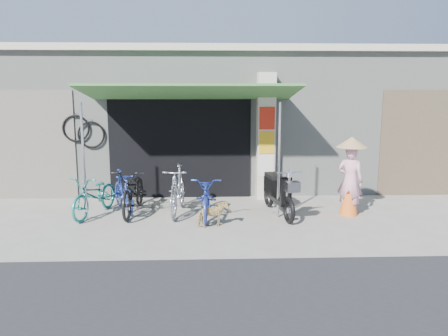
{
  "coord_description": "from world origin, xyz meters",
  "views": [
    {
      "loc": [
        -0.54,
        -7.9,
        2.58
      ],
      "look_at": [
        -0.2,
        1.0,
        1.0
      ],
      "focal_mm": 35.0,
      "sensor_mm": 36.0,
      "label": 1
    }
  ],
  "objects_px": {
    "bike_blue": "(123,191)",
    "bike_silver": "(178,190)",
    "bike_navy": "(207,196)",
    "street_dog": "(213,214)",
    "bike_black": "(134,190)",
    "moped": "(278,192)",
    "nun": "(350,176)",
    "bike_teal": "(95,195)"
  },
  "relations": [
    {
      "from": "bike_navy",
      "to": "street_dog",
      "type": "xyz_separation_m",
      "value": [
        0.11,
        -0.71,
        -0.19
      ]
    },
    {
      "from": "street_dog",
      "to": "nun",
      "type": "xyz_separation_m",
      "value": [
        2.88,
        0.75,
        0.57
      ]
    },
    {
      "from": "bike_silver",
      "to": "bike_navy",
      "type": "xyz_separation_m",
      "value": [
        0.62,
        -0.28,
        -0.07
      ]
    },
    {
      "from": "bike_silver",
      "to": "moped",
      "type": "relative_size",
      "value": 0.95
    },
    {
      "from": "bike_black",
      "to": "street_dog",
      "type": "xyz_separation_m",
      "value": [
        1.66,
        -1.06,
        -0.24
      ]
    },
    {
      "from": "bike_teal",
      "to": "nun",
      "type": "distance_m",
      "value": 5.34
    },
    {
      "from": "street_dog",
      "to": "nun",
      "type": "bearing_deg",
      "value": -94.83
    },
    {
      "from": "bike_navy",
      "to": "nun",
      "type": "distance_m",
      "value": 3.01
    },
    {
      "from": "street_dog",
      "to": "bike_teal",
      "type": "bearing_deg",
      "value": 49.71
    },
    {
      "from": "moped",
      "to": "bike_navy",
      "type": "bearing_deg",
      "value": 175.82
    },
    {
      "from": "bike_black",
      "to": "moped",
      "type": "height_order",
      "value": "moped"
    },
    {
      "from": "bike_blue",
      "to": "nun",
      "type": "relative_size",
      "value": 0.89
    },
    {
      "from": "bike_navy",
      "to": "moped",
      "type": "relative_size",
      "value": 0.94
    },
    {
      "from": "bike_teal",
      "to": "bike_navy",
      "type": "height_order",
      "value": "bike_navy"
    },
    {
      "from": "bike_navy",
      "to": "bike_silver",
      "type": "bearing_deg",
      "value": 156.77
    },
    {
      "from": "nun",
      "to": "bike_blue",
      "type": "bearing_deg",
      "value": 27.16
    },
    {
      "from": "bike_teal",
      "to": "moped",
      "type": "distance_m",
      "value": 3.83
    },
    {
      "from": "bike_teal",
      "to": "bike_blue",
      "type": "height_order",
      "value": "bike_blue"
    },
    {
      "from": "bike_black",
      "to": "moped",
      "type": "relative_size",
      "value": 1.04
    },
    {
      "from": "street_dog",
      "to": "bike_black",
      "type": "bearing_deg",
      "value": 37.92
    },
    {
      "from": "bike_black",
      "to": "street_dog",
      "type": "height_order",
      "value": "bike_black"
    },
    {
      "from": "bike_black",
      "to": "bike_silver",
      "type": "xyz_separation_m",
      "value": [
        0.93,
        -0.07,
        0.02
      ]
    },
    {
      "from": "bike_black",
      "to": "bike_navy",
      "type": "height_order",
      "value": "bike_black"
    },
    {
      "from": "bike_black",
      "to": "bike_silver",
      "type": "relative_size",
      "value": 1.09
    },
    {
      "from": "bike_black",
      "to": "street_dog",
      "type": "bearing_deg",
      "value": -30.12
    },
    {
      "from": "bike_navy",
      "to": "street_dog",
      "type": "distance_m",
      "value": 0.74
    },
    {
      "from": "nun",
      "to": "street_dog",
      "type": "bearing_deg",
      "value": 47.54
    },
    {
      "from": "bike_navy",
      "to": "moped",
      "type": "xyz_separation_m",
      "value": [
        1.49,
        0.15,
        0.02
      ]
    },
    {
      "from": "nun",
      "to": "bike_navy",
      "type": "bearing_deg",
      "value": 33.71
    },
    {
      "from": "bike_black",
      "to": "street_dog",
      "type": "distance_m",
      "value": 1.99
    },
    {
      "from": "bike_navy",
      "to": "moped",
      "type": "distance_m",
      "value": 1.5
    },
    {
      "from": "bike_blue",
      "to": "street_dog",
      "type": "bearing_deg",
      "value": -57.8
    },
    {
      "from": "bike_teal",
      "to": "bike_navy",
      "type": "distance_m",
      "value": 2.35
    },
    {
      "from": "bike_navy",
      "to": "street_dog",
      "type": "relative_size",
      "value": 2.83
    },
    {
      "from": "nun",
      "to": "bike_teal",
      "type": "bearing_deg",
      "value": 30.98
    },
    {
      "from": "street_dog",
      "to": "nun",
      "type": "relative_size",
      "value": 0.36
    },
    {
      "from": "bike_black",
      "to": "moped",
      "type": "bearing_deg",
      "value": -1.32
    },
    {
      "from": "bike_blue",
      "to": "bike_silver",
      "type": "xyz_separation_m",
      "value": [
        1.19,
        -0.24,
        0.07
      ]
    },
    {
      "from": "bike_teal",
      "to": "bike_navy",
      "type": "xyz_separation_m",
      "value": [
        2.34,
        -0.22,
        0.01
      ]
    },
    {
      "from": "bike_black",
      "to": "street_dog",
      "type": "relative_size",
      "value": 3.14
    },
    {
      "from": "bike_teal",
      "to": "street_dog",
      "type": "relative_size",
      "value": 2.77
    },
    {
      "from": "bike_black",
      "to": "nun",
      "type": "distance_m",
      "value": 4.56
    }
  ]
}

